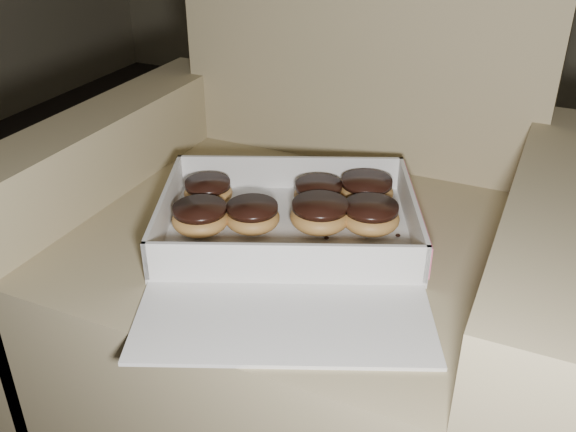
{
  "coord_description": "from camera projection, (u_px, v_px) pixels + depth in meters",
  "views": [
    {
      "loc": [
        -0.12,
        -0.18,
        0.85
      ],
      "look_at": [
        -0.45,
        0.55,
        0.4
      ],
      "focal_mm": 40.0,
      "sensor_mm": 36.0,
      "label": 1
    }
  ],
  "objects": [
    {
      "name": "donut_a",
      "position": [
        320.0,
        215.0,
        0.91
      ],
      "size": [
        0.09,
        0.09,
        0.04
      ],
      "color": "#BC8641",
      "rests_on": "bakery_box"
    },
    {
      "name": "armchair",
      "position": [
        307.0,
        268.0,
        1.05
      ],
      "size": [
        0.79,
        0.67,
        0.83
      ],
      "color": "tan",
      "rests_on": "floor"
    },
    {
      "name": "donut_f",
      "position": [
        371.0,
        217.0,
        0.91
      ],
      "size": [
        0.08,
        0.08,
        0.04
      ],
      "color": "#BC8641",
      "rests_on": "bakery_box"
    },
    {
      "name": "donut_c",
      "position": [
        252.0,
        216.0,
        0.91
      ],
      "size": [
        0.08,
        0.08,
        0.04
      ],
      "color": "#BC8641",
      "rests_on": "bakery_box"
    },
    {
      "name": "bakery_box",
      "position": [
        289.0,
        239.0,
        0.89
      ],
      "size": [
        0.49,
        0.52,
        0.06
      ],
      "rotation": [
        0.0,
        0.0,
        0.4
      ],
      "color": "white",
      "rests_on": "armchair"
    },
    {
      "name": "donut_g",
      "position": [
        319.0,
        194.0,
        0.98
      ],
      "size": [
        0.08,
        0.08,
        0.04
      ],
      "color": "#BC8641",
      "rests_on": "bakery_box"
    },
    {
      "name": "crumb_d",
      "position": [
        367.0,
        247.0,
        0.88
      ],
      "size": [
        0.01,
        0.01,
        0.0
      ],
      "primitive_type": "ellipsoid",
      "color": "black",
      "rests_on": "bakery_box"
    },
    {
      "name": "donut_e",
      "position": [
        208.0,
        191.0,
        0.98
      ],
      "size": [
        0.07,
        0.07,
        0.04
      ],
      "color": "#BC8641",
      "rests_on": "bakery_box"
    },
    {
      "name": "crumb_b",
      "position": [
        326.0,
        238.0,
        0.9
      ],
      "size": [
        0.01,
        0.01,
        0.0
      ],
      "primitive_type": "ellipsoid",
      "color": "black",
      "rests_on": "bakery_box"
    },
    {
      "name": "donut_d",
      "position": [
        366.0,
        191.0,
        0.98
      ],
      "size": [
        0.08,
        0.08,
        0.04
      ],
      "color": "#BC8641",
      "rests_on": "bakery_box"
    },
    {
      "name": "crumb_a",
      "position": [
        398.0,
        235.0,
        0.9
      ],
      "size": [
        0.01,
        0.01,
        0.0
      ],
      "primitive_type": "ellipsoid",
      "color": "black",
      "rests_on": "bakery_box"
    },
    {
      "name": "crumb_c",
      "position": [
        218.0,
        256.0,
        0.86
      ],
      "size": [
        0.01,
        0.01,
        0.0
      ],
      "primitive_type": "ellipsoid",
      "color": "black",
      "rests_on": "bakery_box"
    },
    {
      "name": "donut_b",
      "position": [
        200.0,
        218.0,
        0.91
      ],
      "size": [
        0.08,
        0.08,
        0.04
      ],
      "color": "#BC8641",
      "rests_on": "bakery_box"
    }
  ]
}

